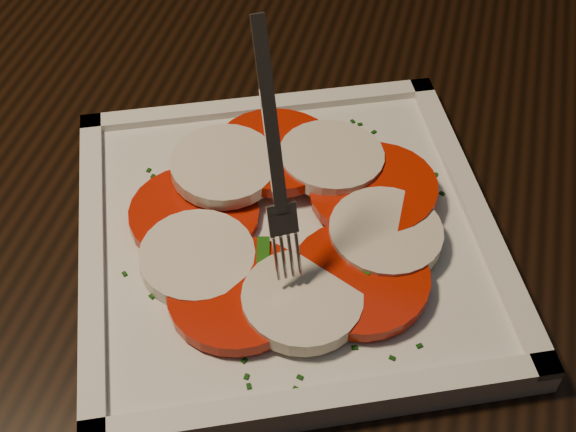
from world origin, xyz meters
The scene contains 4 objects.
table centered at (-0.28, 0.18, 0.65)m, with size 1.22×0.84×0.75m.
plate centered at (-0.23, 0.19, 0.76)m, with size 0.27×0.27×0.01m, color silver.
caprese_salad centered at (-0.23, 0.19, 0.77)m, with size 0.21×0.24×0.02m.
fork centered at (-0.24, 0.17, 0.86)m, with size 0.03×0.06×0.14m, color white, non-canonical shape.
Camera 1 is at (-0.16, -0.14, 1.16)m, focal length 50.00 mm.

